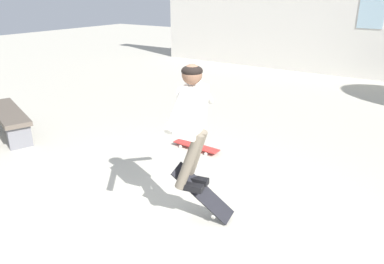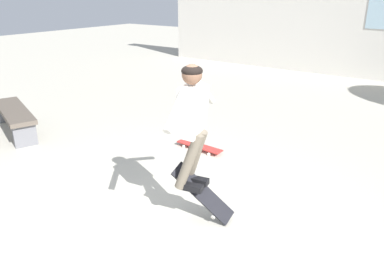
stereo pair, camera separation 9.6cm
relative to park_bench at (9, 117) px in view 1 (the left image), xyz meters
name	(u,v)px [view 1 (the left image)]	position (x,y,z in m)	size (l,w,h in m)	color
ground_plane	(149,224)	(4.05, -0.78, -0.34)	(40.00, 40.00, 0.00)	#B2AD9E
building_backdrop	(356,14)	(4.02, 8.90, 1.55)	(14.40, 0.52, 4.87)	beige
park_bench	(9,117)	(0.00, 0.00, 0.00)	(1.88, 1.05, 0.46)	brown
skater	(192,117)	(4.42, -0.44, 0.95)	(0.37, 1.17, 1.38)	silver
skateboard_flipping	(203,194)	(4.52, -0.36, 0.02)	(0.59, 0.45, 0.70)	black
skateboard_resting	(196,146)	(3.31, 1.33, -0.27)	(0.86, 0.24, 0.08)	red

